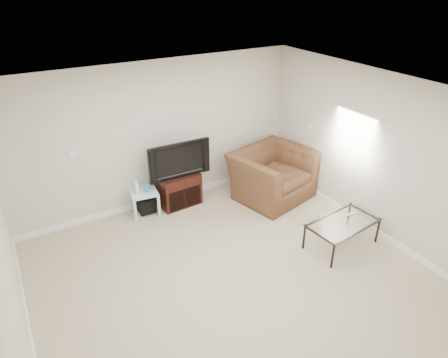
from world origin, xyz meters
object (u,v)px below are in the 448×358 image
tv_stand (178,189)px  subwoofer (146,204)px  side_table (144,202)px  coffee_table (341,233)px  television (177,158)px  recliner (273,167)px

tv_stand → subwoofer: bearing=175.0°
side_table → coffee_table: coffee_table is taller
television → tv_stand: bearing=94.6°
recliner → subwoofer: bearing=150.8°
subwoofer → coffee_table: size_ratio=0.25×
television → coffee_table: size_ratio=0.92×
side_table → tv_stand: bearing=0.0°
tv_stand → television: size_ratio=0.69×
side_table → television: bearing=-2.6°
subwoofer → recliner: 2.32m
tv_stand → subwoofer: (-0.60, 0.01, -0.14)m
tv_stand → recliner: recliner is taller
tv_stand → television: 0.61m
tv_stand → side_table: size_ratio=1.59×
side_table → recliner: 2.33m
television → side_table: bearing=178.3°
coffee_table → recliner: bearing=90.7°
television → coffee_table: television is taller
television → subwoofer: (-0.60, 0.04, -0.75)m
tv_stand → recliner: size_ratio=0.52×
subwoofer → coffee_table: (2.21, -2.36, 0.06)m
television → coffee_table: (1.60, -2.32, -0.68)m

